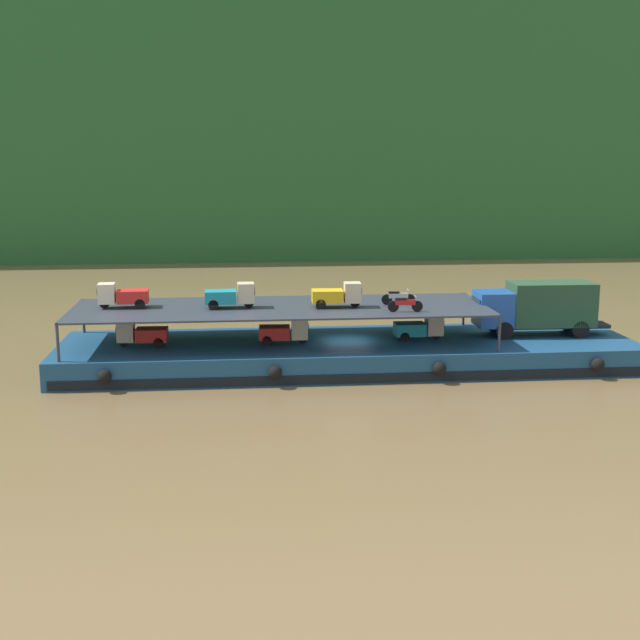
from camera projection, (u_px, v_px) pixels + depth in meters
name	position (u px, v px, depth m)	size (l,w,h in m)	color
ground_plane	(347.00, 366.00, 47.54)	(400.00, 400.00, 0.00)	brown
hillside_far_bank	(285.00, 86.00, 103.36)	(128.42, 29.21, 35.97)	#235628
cargo_barge	(348.00, 353.00, 47.38)	(32.29, 8.71, 1.50)	navy
covered_lorry	(538.00, 306.00, 48.34)	(7.89, 2.42, 3.10)	#1E4C99
cargo_rack	(280.00, 308.00, 46.52)	(23.09, 7.34, 2.00)	#2D333D
mini_truck_lower_stern	(141.00, 334.00, 45.72)	(2.76, 1.23, 1.38)	red
mini_truck_lower_aft	(285.00, 331.00, 46.30)	(2.79, 1.29, 1.38)	red
mini_truck_lower_mid	(420.00, 328.00, 47.26)	(2.75, 1.22, 1.38)	teal
mini_truck_upper_stern	(122.00, 295.00, 46.05)	(2.79, 1.29, 1.38)	red
mini_truck_upper_mid	(231.00, 296.00, 46.01)	(2.76, 1.24, 1.38)	teal
mini_truck_upper_fore	(337.00, 295.00, 46.20)	(2.77, 1.25, 1.38)	gold
motorcycle_upper_port	(405.00, 304.00, 44.90)	(1.90, 0.55, 0.87)	black
motorcycle_upper_centre	(398.00, 297.00, 47.05)	(1.90, 0.55, 0.87)	black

